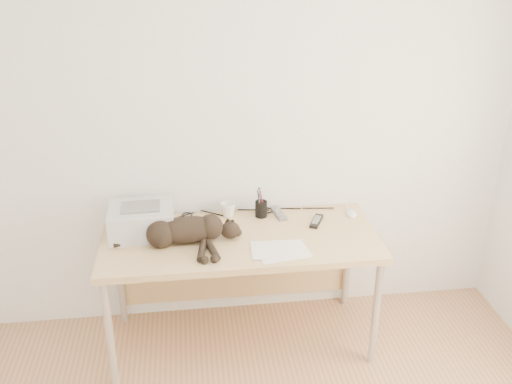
{
  "coord_description": "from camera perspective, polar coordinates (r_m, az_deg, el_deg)",
  "views": [
    {
      "loc": [
        -0.28,
        -1.49,
        2.34
      ],
      "look_at": [
        0.09,
        1.34,
        1.04
      ],
      "focal_mm": 40.0,
      "sensor_mm": 36.0,
      "label": 1
    }
  ],
  "objects": [
    {
      "name": "remote_grey",
      "position": [
        3.55,
        2.28,
        -2.15
      ],
      "size": [
        0.08,
        0.19,
        0.02
      ],
      "primitive_type": "cube",
      "rotation": [
        0.0,
        0.0,
        0.17
      ],
      "color": "slate",
      "rests_on": "desk"
    },
    {
      "name": "papers",
      "position": [
        3.17,
        2.4,
        -5.86
      ],
      "size": [
        0.33,
        0.25,
        0.01
      ],
      "color": "white",
      "rests_on": "desk"
    },
    {
      "name": "cat",
      "position": [
        3.23,
        -7.22,
        -3.98
      ],
      "size": [
        0.72,
        0.33,
        0.16
      ],
      "rotation": [
        0.0,
        0.0,
        0.07
      ],
      "color": "black",
      "rests_on": "desk"
    },
    {
      "name": "wall_back",
      "position": [
        3.42,
        -2.32,
        6.69
      ],
      "size": [
        3.5,
        0.0,
        3.5
      ],
      "primitive_type": "plane",
      "rotation": [
        1.57,
        0.0,
        0.0
      ],
      "color": "white",
      "rests_on": "floor"
    },
    {
      "name": "mug",
      "position": [
        3.52,
        -2.82,
        -1.79
      ],
      "size": [
        0.12,
        0.12,
        0.09
      ],
      "primitive_type": "imported",
      "rotation": [
        0.0,
        0.0,
        0.37
      ],
      "color": "white",
      "rests_on": "desk"
    },
    {
      "name": "cable_tangle",
      "position": [
        3.58,
        -2.1,
        -2.03
      ],
      "size": [
        1.36,
        0.08,
        0.01
      ],
      "primitive_type": null,
      "color": "black",
      "rests_on": "desk"
    },
    {
      "name": "remote_black",
      "position": [
        3.48,
        6.06,
        -2.91
      ],
      "size": [
        0.12,
        0.17,
        0.02
      ],
      "primitive_type": "cube",
      "rotation": [
        0.0,
        0.0,
        -0.45
      ],
      "color": "black",
      "rests_on": "desk"
    },
    {
      "name": "printer",
      "position": [
        3.37,
        -11.36,
        -2.76
      ],
      "size": [
        0.38,
        0.32,
        0.18
      ],
      "color": "silver",
      "rests_on": "desk"
    },
    {
      "name": "pen_cup",
      "position": [
        3.52,
        0.51,
        -1.67
      ],
      "size": [
        0.07,
        0.07,
        0.19
      ],
      "color": "black",
      "rests_on": "desk"
    },
    {
      "name": "mouse",
      "position": [
        3.6,
        9.56,
        -1.98
      ],
      "size": [
        0.08,
        0.12,
        0.04
      ],
      "primitive_type": "ellipsoid",
      "rotation": [
        0.0,
        0.0,
        -0.15
      ],
      "color": "silver",
      "rests_on": "desk"
    },
    {
      "name": "desk",
      "position": [
        3.45,
        -1.71,
        -5.74
      ],
      "size": [
        1.6,
        0.7,
        0.74
      ],
      "color": "tan",
      "rests_on": "floor"
    }
  ]
}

